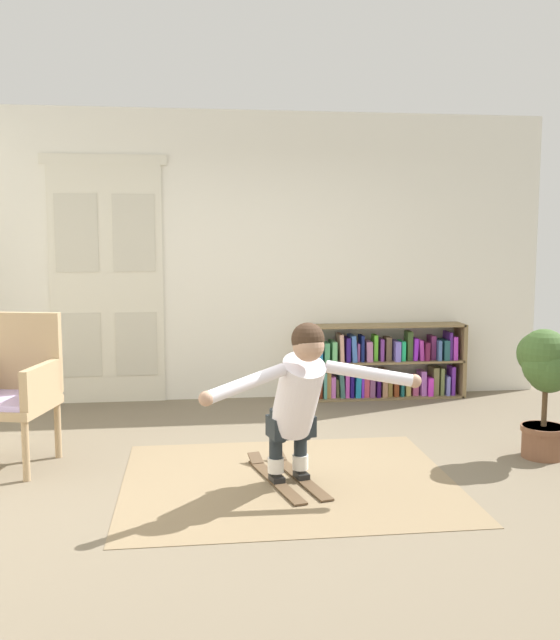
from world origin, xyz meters
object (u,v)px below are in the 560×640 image
at_px(wicker_chair, 11,386).
at_px(person_skier, 299,393).
at_px(potted_plant, 545,372).
at_px(bookshelf, 382,365).
at_px(skis_pair, 286,477).

xyz_separation_m(wicker_chair, person_skier, (1.99, -0.80, 0.07)).
relative_size(wicker_chair, potted_plant, 1.12).
height_order(bookshelf, person_skier, person_skier).
height_order(potted_plant, skis_pair, potted_plant).
bearing_deg(potted_plant, person_skier, -167.05).
distance_m(wicker_chair, person_skier, 2.15).
xyz_separation_m(potted_plant, person_skier, (-1.92, -0.44, -0.00)).
relative_size(wicker_chair, skis_pair, 1.13).
distance_m(wicker_chair, potted_plant, 3.92).
bearing_deg(person_skier, bookshelf, 63.68).
height_order(wicker_chair, person_skier, person_skier).
relative_size(bookshelf, potted_plant, 1.69).
height_order(bookshelf, skis_pair, bookshelf).
relative_size(bookshelf, skis_pair, 1.71).
height_order(skis_pair, person_skier, person_skier).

